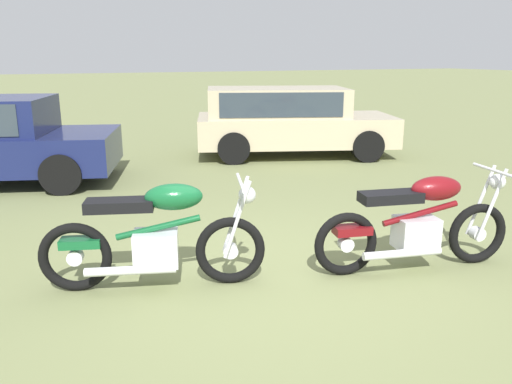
{
  "coord_description": "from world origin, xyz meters",
  "views": [
    {
      "loc": [
        -2.09,
        -4.15,
        2.1
      ],
      "look_at": [
        0.12,
        0.86,
        0.63
      ],
      "focal_mm": 36.04,
      "sensor_mm": 36.0,
      "label": 1
    }
  ],
  "objects": [
    {
      "name": "ground_plane",
      "position": [
        0.0,
        0.0,
        0.0
      ],
      "size": [
        120.0,
        120.0,
        0.0
      ],
      "primitive_type": "plane",
      "color": "olive"
    },
    {
      "name": "motorcycle_green",
      "position": [
        -1.14,
        0.26,
        0.49
      ],
      "size": [
        1.99,
        0.89,
        1.02
      ],
      "rotation": [
        0.0,
        0.0,
        -0.3
      ],
      "color": "black",
      "rests_on": "ground"
    },
    {
      "name": "motorcycle_maroon",
      "position": [
        1.33,
        -0.37,
        0.48
      ],
      "size": [
        2.05,
        0.74,
        1.02
      ],
      "rotation": [
        0.0,
        0.0,
        -0.2
      ],
      "color": "black",
      "rests_on": "ground"
    },
    {
      "name": "car_beige",
      "position": [
        2.89,
        5.57,
        0.83
      ],
      "size": [
        4.45,
        3.02,
        1.43
      ],
      "rotation": [
        0.0,
        0.0,
        -0.34
      ],
      "color": "#BCAD8C",
      "rests_on": "ground"
    }
  ]
}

